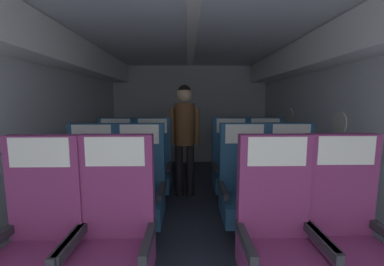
# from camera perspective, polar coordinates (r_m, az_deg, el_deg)

# --- Properties ---
(ground) EXTENTS (3.67, 5.89, 0.02)m
(ground) POSITION_cam_1_polar(r_m,az_deg,el_deg) (3.08, 0.07, -19.53)
(ground) COLOR #2D3342
(fuselage_shell) EXTENTS (3.55, 5.54, 2.23)m
(fuselage_shell) POSITION_cam_1_polar(r_m,az_deg,el_deg) (3.02, -0.02, 11.54)
(fuselage_shell) COLOR silver
(fuselage_shell) RESTS_ON ground
(seat_a_left_window) EXTENTS (0.53, 0.51, 1.16)m
(seat_a_left_window) POSITION_cam_1_polar(r_m,az_deg,el_deg) (2.02, -32.33, -20.58)
(seat_a_left_window) COLOR #38383D
(seat_a_left_window) RESTS_ON ground
(seat_a_left_aisle) EXTENTS (0.53, 0.51, 1.16)m
(seat_a_left_aisle) POSITION_cam_1_polar(r_m,az_deg,el_deg) (1.85, -17.69, -22.50)
(seat_a_left_aisle) COLOR #38383D
(seat_a_left_aisle) RESTS_ON ground
(seat_a_right_aisle) EXTENTS (0.53, 0.51, 1.16)m
(seat_a_right_aisle) POSITION_cam_1_polar(r_m,az_deg,el_deg) (2.10, 32.67, -19.56)
(seat_a_right_aisle) COLOR #38383D
(seat_a_right_aisle) RESTS_ON ground
(seat_a_right_window) EXTENTS (0.53, 0.51, 1.16)m
(seat_a_right_window) POSITION_cam_1_polar(r_m,az_deg,el_deg) (1.87, 19.50, -22.23)
(seat_a_right_window) COLOR #38383D
(seat_a_right_window) RESTS_ON ground
(seat_b_left_window) EXTENTS (0.53, 0.51, 1.16)m
(seat_b_left_window) POSITION_cam_1_polar(r_m,az_deg,el_deg) (2.75, -22.54, -12.56)
(seat_b_left_window) COLOR #38383D
(seat_b_left_window) RESTS_ON ground
(seat_b_left_aisle) EXTENTS (0.53, 0.51, 1.16)m
(seat_b_left_aisle) POSITION_cam_1_polar(r_m,az_deg,el_deg) (2.62, -12.23, -13.11)
(seat_b_left_aisle) COLOR #38383D
(seat_b_left_aisle) RESTS_ON ground
(seat_b_right_aisle) EXTENTS (0.53, 0.51, 1.16)m
(seat_b_right_aisle) POSITION_cam_1_polar(r_m,az_deg,el_deg) (2.81, 22.40, -12.09)
(seat_b_right_aisle) COLOR #38383D
(seat_b_right_aisle) RESTS_ON ground
(seat_b_right_window) EXTENTS (0.53, 0.51, 1.16)m
(seat_b_right_window) POSITION_cam_1_polar(r_m,az_deg,el_deg) (2.65, 12.27, -12.90)
(seat_b_right_window) COLOR #38383D
(seat_b_right_window) RESTS_ON ground
(seat_c_left_window) EXTENTS (0.53, 0.51, 1.16)m
(seat_c_left_window) POSITION_cam_1_polar(r_m,az_deg,el_deg) (3.54, -17.51, -7.85)
(seat_c_left_window) COLOR #38383D
(seat_c_left_window) RESTS_ON ground
(seat_c_left_aisle) EXTENTS (0.53, 0.51, 1.16)m
(seat_c_left_aisle) POSITION_cam_1_polar(r_m,az_deg,el_deg) (3.44, -9.23, -8.07)
(seat_c_left_aisle) COLOR #38383D
(seat_c_left_aisle) RESTS_ON ground
(seat_c_right_aisle) EXTENTS (0.53, 0.51, 1.16)m
(seat_c_right_aisle) POSITION_cam_1_polar(r_m,az_deg,el_deg) (3.59, 16.88, -7.64)
(seat_c_right_aisle) COLOR #38383D
(seat_c_right_aisle) RESTS_ON ground
(seat_c_right_window) EXTENTS (0.53, 0.51, 1.16)m
(seat_c_right_window) POSITION_cam_1_polar(r_m,az_deg,el_deg) (3.46, 9.13, -7.95)
(seat_c_right_window) COLOR #38383D
(seat_c_right_window) RESTS_ON ground
(flight_attendant) EXTENTS (0.43, 0.28, 1.62)m
(flight_attendant) POSITION_cam_1_polar(r_m,az_deg,el_deg) (3.51, -1.75, 1.07)
(flight_attendant) COLOR black
(flight_attendant) RESTS_ON ground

